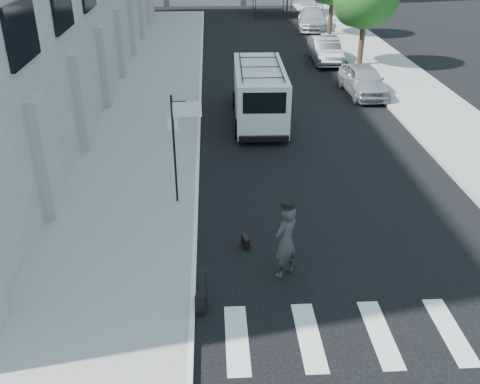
{
  "coord_description": "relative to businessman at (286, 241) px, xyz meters",
  "views": [
    {
      "loc": [
        -1.42,
        -11.89,
        8.36
      ],
      "look_at": [
        -0.69,
        1.51,
        1.3
      ],
      "focal_mm": 40.0,
      "sensor_mm": 36.0,
      "label": 1
    }
  ],
  "objects": [
    {
      "name": "sidewalk_right",
      "position": [
        8.65,
        20.68,
        -0.94
      ],
      "size": [
        4.0,
        56.0,
        0.15
      ],
      "primitive_type": "cube",
      "color": "gray",
      "rests_on": "ground"
    },
    {
      "name": "briefcase",
      "position": [
        -0.93,
        1.34,
        -0.85
      ],
      "size": [
        0.23,
        0.46,
        0.34
      ],
      "primitive_type": "cube",
      "rotation": [
        0.0,
        0.0,
        0.27
      ],
      "color": "black",
      "rests_on": "ground"
    },
    {
      "name": "suitcase",
      "position": [
        -2.13,
        -1.32,
        -0.74
      ],
      "size": [
        0.29,
        0.4,
        1.04
      ],
      "rotation": [
        0.0,
        0.0,
        -0.17
      ],
      "color": "black",
      "rests_on": "ground"
    },
    {
      "name": "cargo_van",
      "position": [
        0.35,
        11.66,
        0.23
      ],
      "size": [
        2.41,
        6.49,
        2.41
      ],
      "rotation": [
        0.0,
        0.0,
        -0.02
      ],
      "color": "silver",
      "rests_on": "ground"
    },
    {
      "name": "parked_car_a",
      "position": [
        5.98,
        15.1,
        -0.27
      ],
      "size": [
        1.96,
        4.47,
        1.5
      ],
      "primitive_type": "imported",
      "rotation": [
        0.0,
        0.0,
        0.04
      ],
      "color": "#929599",
      "rests_on": "ground"
    },
    {
      "name": "parked_car_b",
      "position": [
        5.34,
        21.83,
        -0.26
      ],
      "size": [
        1.63,
        4.58,
        1.5
      ],
      "primitive_type": "imported",
      "rotation": [
        0.0,
        0.0,
        -0.01
      ],
      "color": "#57585E",
      "rests_on": "ground"
    },
    {
      "name": "sign_pole",
      "position": [
        -2.71,
        3.88,
        1.64
      ],
      "size": [
        1.03,
        0.07,
        3.5
      ],
      "color": "black",
      "rests_on": "sidewalk_left"
    },
    {
      "name": "parked_car_c",
      "position": [
        6.45,
        32.54,
        -0.23
      ],
      "size": [
        2.88,
        5.65,
        1.57
      ],
      "primitive_type": "imported",
      "rotation": [
        0.0,
        0.0,
        -0.13
      ],
      "color": "#AEB1B6",
      "rests_on": "ground"
    },
    {
      "name": "sidewalk_left",
      "position": [
        -4.6,
        16.68,
        -0.94
      ],
      "size": [
        4.5,
        48.0,
        0.15
      ],
      "primitive_type": "cube",
      "color": "gray",
      "rests_on": "ground"
    },
    {
      "name": "businessman",
      "position": [
        0.0,
        0.0,
        0.0
      ],
      "size": [
        0.88,
        0.85,
        2.03
      ],
      "primitive_type": "imported",
      "rotation": [
        0.0,
        0.0,
        3.85
      ],
      "color": "#303032",
      "rests_on": "ground"
    },
    {
      "name": "ground",
      "position": [
        -0.35,
        0.68,
        -1.02
      ],
      "size": [
        120.0,
        120.0,
        0.0
      ],
      "primitive_type": "plane",
      "color": "black",
      "rests_on": "ground"
    }
  ]
}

